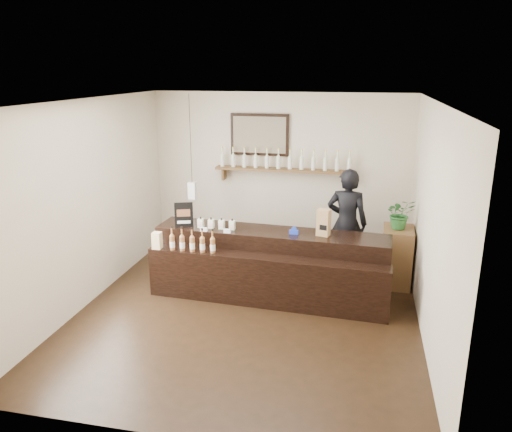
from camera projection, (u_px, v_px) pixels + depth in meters
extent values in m
plane|color=black|center=(248.00, 311.00, 6.80)|extent=(5.00, 5.00, 0.00)
plane|color=beige|center=(279.00, 174.00, 8.74)|extent=(4.50, 0.00, 4.50)
plane|color=beige|center=(178.00, 296.00, 4.05)|extent=(4.50, 0.00, 4.50)
plane|color=beige|center=(88.00, 203.00, 6.85)|extent=(0.00, 5.00, 5.00)
plane|color=beige|center=(431.00, 224.00, 5.95)|extent=(0.00, 5.00, 5.00)
plane|color=white|center=(247.00, 101.00, 6.00)|extent=(5.00, 5.00, 0.00)
cube|color=brown|center=(284.00, 170.00, 8.57)|extent=(2.40, 0.25, 0.04)
cube|color=brown|center=(224.00, 174.00, 8.85)|extent=(0.04, 0.20, 0.20)
cube|color=brown|center=(347.00, 179.00, 8.42)|extent=(0.04, 0.20, 0.20)
cube|color=black|center=(260.00, 135.00, 8.59)|extent=(1.02, 0.04, 0.72)
cube|color=#41392A|center=(259.00, 135.00, 8.56)|extent=(0.92, 0.01, 0.62)
cube|color=white|center=(192.00, 190.00, 8.20)|extent=(0.12, 0.12, 0.28)
cylinder|color=black|center=(190.00, 139.00, 7.96)|extent=(0.01, 0.01, 1.41)
cylinder|color=#E3F1CA|center=(222.00, 161.00, 8.75)|extent=(0.07, 0.07, 0.20)
cone|color=#E3F1CA|center=(222.00, 153.00, 8.72)|extent=(0.07, 0.07, 0.05)
cylinder|color=#E3F1CA|center=(222.00, 150.00, 8.70)|extent=(0.02, 0.02, 0.07)
cylinder|color=yellow|center=(222.00, 147.00, 8.69)|extent=(0.03, 0.03, 0.02)
cylinder|color=white|center=(222.00, 162.00, 8.76)|extent=(0.07, 0.07, 0.09)
cylinder|color=#E3F1CA|center=(233.00, 161.00, 8.71)|extent=(0.07, 0.07, 0.20)
cone|color=#E3F1CA|center=(233.00, 154.00, 8.68)|extent=(0.07, 0.07, 0.05)
cylinder|color=#E3F1CA|center=(233.00, 150.00, 8.66)|extent=(0.02, 0.02, 0.07)
cylinder|color=yellow|center=(233.00, 148.00, 8.65)|extent=(0.03, 0.03, 0.02)
cylinder|color=white|center=(233.00, 162.00, 8.72)|extent=(0.07, 0.07, 0.09)
cylinder|color=#E3F1CA|center=(244.00, 161.00, 8.67)|extent=(0.07, 0.07, 0.20)
cone|color=#E3F1CA|center=(244.00, 154.00, 8.64)|extent=(0.07, 0.07, 0.05)
cylinder|color=#E3F1CA|center=(244.00, 151.00, 8.62)|extent=(0.02, 0.02, 0.07)
cylinder|color=yellow|center=(244.00, 148.00, 8.61)|extent=(0.03, 0.03, 0.02)
cylinder|color=white|center=(244.00, 163.00, 8.68)|extent=(0.07, 0.07, 0.09)
cylinder|color=#E3F1CA|center=(256.00, 162.00, 8.63)|extent=(0.07, 0.07, 0.20)
cone|color=#E3F1CA|center=(256.00, 155.00, 8.60)|extent=(0.07, 0.07, 0.05)
cylinder|color=#E3F1CA|center=(256.00, 151.00, 8.58)|extent=(0.02, 0.02, 0.07)
cylinder|color=yellow|center=(256.00, 148.00, 8.57)|extent=(0.03, 0.03, 0.02)
cylinder|color=white|center=(256.00, 163.00, 8.64)|extent=(0.07, 0.07, 0.09)
cylinder|color=#E3F1CA|center=(267.00, 162.00, 8.59)|extent=(0.07, 0.07, 0.20)
cone|color=#E3F1CA|center=(267.00, 155.00, 8.56)|extent=(0.07, 0.07, 0.05)
cylinder|color=#E3F1CA|center=(267.00, 151.00, 8.54)|extent=(0.02, 0.02, 0.07)
cylinder|color=yellow|center=(267.00, 149.00, 8.53)|extent=(0.03, 0.03, 0.02)
cylinder|color=white|center=(267.00, 163.00, 8.60)|extent=(0.07, 0.07, 0.09)
cylinder|color=#E3F1CA|center=(278.00, 163.00, 8.55)|extent=(0.07, 0.07, 0.20)
cone|color=#E3F1CA|center=(278.00, 155.00, 8.52)|extent=(0.07, 0.07, 0.05)
cylinder|color=#E3F1CA|center=(278.00, 152.00, 8.50)|extent=(0.02, 0.02, 0.07)
cylinder|color=yellow|center=(279.00, 149.00, 8.49)|extent=(0.03, 0.03, 0.02)
cylinder|color=white|center=(278.00, 164.00, 8.56)|extent=(0.07, 0.07, 0.09)
cylinder|color=#E3F1CA|center=(290.00, 163.00, 8.51)|extent=(0.07, 0.07, 0.20)
cone|color=#E3F1CA|center=(290.00, 156.00, 8.48)|extent=(0.07, 0.07, 0.05)
cylinder|color=#E3F1CA|center=(290.00, 152.00, 8.46)|extent=(0.02, 0.02, 0.07)
cylinder|color=yellow|center=(290.00, 150.00, 8.45)|extent=(0.03, 0.03, 0.02)
cylinder|color=white|center=(290.00, 164.00, 8.52)|extent=(0.07, 0.07, 0.09)
cylinder|color=#E3F1CA|center=(302.00, 164.00, 8.47)|extent=(0.07, 0.07, 0.20)
cone|color=#E3F1CA|center=(302.00, 156.00, 8.44)|extent=(0.07, 0.07, 0.05)
cylinder|color=#E3F1CA|center=(302.00, 153.00, 8.42)|extent=(0.02, 0.02, 0.07)
cylinder|color=yellow|center=(302.00, 150.00, 8.41)|extent=(0.03, 0.03, 0.02)
cylinder|color=white|center=(302.00, 165.00, 8.48)|extent=(0.07, 0.07, 0.09)
cylinder|color=#E3F1CA|center=(313.00, 164.00, 8.43)|extent=(0.07, 0.07, 0.20)
cone|color=#E3F1CA|center=(314.00, 157.00, 8.40)|extent=(0.07, 0.07, 0.05)
cylinder|color=#E3F1CA|center=(314.00, 153.00, 8.38)|extent=(0.02, 0.02, 0.07)
cylinder|color=yellow|center=(314.00, 150.00, 8.37)|extent=(0.03, 0.03, 0.02)
cylinder|color=white|center=(313.00, 165.00, 8.44)|extent=(0.07, 0.07, 0.09)
cylinder|color=#E3F1CA|center=(325.00, 165.00, 8.39)|extent=(0.07, 0.07, 0.20)
cone|color=#E3F1CA|center=(325.00, 157.00, 8.36)|extent=(0.07, 0.07, 0.05)
cylinder|color=#E3F1CA|center=(326.00, 153.00, 8.34)|extent=(0.02, 0.02, 0.07)
cylinder|color=yellow|center=(326.00, 151.00, 8.33)|extent=(0.03, 0.03, 0.02)
cylinder|color=white|center=(325.00, 166.00, 8.40)|extent=(0.07, 0.07, 0.09)
cylinder|color=#E3F1CA|center=(337.00, 165.00, 8.35)|extent=(0.07, 0.07, 0.20)
cone|color=#E3F1CA|center=(337.00, 157.00, 8.32)|extent=(0.07, 0.07, 0.05)
cylinder|color=#E3F1CA|center=(338.00, 154.00, 8.30)|extent=(0.02, 0.02, 0.07)
cylinder|color=yellow|center=(338.00, 151.00, 8.29)|extent=(0.03, 0.03, 0.02)
cylinder|color=white|center=(337.00, 166.00, 8.36)|extent=(0.07, 0.07, 0.09)
cylinder|color=#E3F1CA|center=(349.00, 165.00, 8.31)|extent=(0.07, 0.07, 0.20)
cone|color=#E3F1CA|center=(350.00, 158.00, 8.28)|extent=(0.07, 0.07, 0.05)
cylinder|color=#E3F1CA|center=(350.00, 154.00, 8.26)|extent=(0.02, 0.02, 0.07)
cylinder|color=yellow|center=(350.00, 152.00, 8.25)|extent=(0.03, 0.03, 0.02)
cylinder|color=white|center=(349.00, 167.00, 8.32)|extent=(0.07, 0.07, 0.09)
cube|color=black|center=(271.00, 261.00, 7.28)|extent=(3.40, 0.78, 0.94)
cube|color=black|center=(265.00, 281.00, 6.89)|extent=(3.38, 0.48, 0.71)
cube|color=white|center=(204.00, 229.00, 7.12)|extent=(0.10, 0.04, 0.05)
cube|color=white|center=(227.00, 231.00, 7.05)|extent=(0.10, 0.04, 0.05)
cube|color=#DFC188|center=(157.00, 244.00, 7.09)|extent=(0.12, 0.12, 0.12)
cube|color=#DFC188|center=(157.00, 236.00, 7.05)|extent=(0.12, 0.12, 0.12)
cube|color=#E3F1CA|center=(201.00, 223.00, 7.29)|extent=(0.08, 0.08, 0.13)
cube|color=#F7C0C3|center=(200.00, 224.00, 7.25)|extent=(0.07, 0.00, 0.06)
cylinder|color=black|center=(201.00, 218.00, 7.27)|extent=(0.02, 0.02, 0.03)
cube|color=#E3F1CA|center=(211.00, 224.00, 7.26)|extent=(0.08, 0.08, 0.13)
cube|color=#F7C0C3|center=(210.00, 225.00, 7.22)|extent=(0.07, 0.00, 0.06)
cylinder|color=black|center=(211.00, 219.00, 7.23)|extent=(0.02, 0.02, 0.03)
cube|color=#E3F1CA|center=(222.00, 224.00, 7.23)|extent=(0.08, 0.08, 0.13)
cube|color=#F7C0C3|center=(221.00, 225.00, 7.18)|extent=(0.07, 0.00, 0.06)
cylinder|color=black|center=(222.00, 219.00, 7.20)|extent=(0.02, 0.02, 0.03)
cube|color=#E3F1CA|center=(232.00, 225.00, 7.19)|extent=(0.08, 0.08, 0.13)
cube|color=#F7C0C3|center=(231.00, 226.00, 7.15)|extent=(0.07, 0.00, 0.06)
cylinder|color=black|center=(232.00, 220.00, 7.17)|extent=(0.02, 0.02, 0.03)
cylinder|color=#925D31|center=(172.00, 243.00, 7.03)|extent=(0.07, 0.07, 0.20)
cone|color=#925D31|center=(172.00, 234.00, 7.00)|extent=(0.07, 0.07, 0.05)
cylinder|color=#925D31|center=(172.00, 230.00, 6.98)|extent=(0.02, 0.02, 0.07)
cylinder|color=black|center=(171.00, 227.00, 6.96)|extent=(0.03, 0.03, 0.02)
cylinder|color=white|center=(172.00, 244.00, 7.04)|extent=(0.07, 0.07, 0.09)
cylinder|color=#925D31|center=(182.00, 244.00, 7.00)|extent=(0.07, 0.07, 0.20)
cone|color=#925D31|center=(182.00, 235.00, 6.97)|extent=(0.07, 0.07, 0.05)
cylinder|color=#925D31|center=(182.00, 231.00, 6.95)|extent=(0.02, 0.02, 0.07)
cylinder|color=black|center=(182.00, 228.00, 6.94)|extent=(0.03, 0.03, 0.02)
cylinder|color=white|center=(182.00, 245.00, 7.01)|extent=(0.07, 0.07, 0.09)
cylinder|color=#925D31|center=(192.00, 244.00, 6.97)|extent=(0.07, 0.07, 0.20)
cone|color=#925D31|center=(192.00, 236.00, 6.94)|extent=(0.07, 0.07, 0.05)
cylinder|color=#925D31|center=(192.00, 232.00, 6.92)|extent=(0.02, 0.02, 0.07)
cylinder|color=black|center=(192.00, 228.00, 6.91)|extent=(0.03, 0.03, 0.02)
cylinder|color=white|center=(192.00, 246.00, 6.98)|extent=(0.07, 0.07, 0.09)
cylinder|color=#925D31|center=(202.00, 245.00, 6.94)|extent=(0.07, 0.07, 0.20)
cone|color=#925D31|center=(202.00, 236.00, 6.91)|extent=(0.07, 0.07, 0.05)
cylinder|color=#925D31|center=(202.00, 232.00, 6.89)|extent=(0.02, 0.02, 0.07)
cylinder|color=black|center=(202.00, 229.00, 6.88)|extent=(0.03, 0.03, 0.02)
cylinder|color=white|center=(203.00, 246.00, 6.95)|extent=(0.07, 0.07, 0.09)
cylinder|color=#925D31|center=(213.00, 246.00, 6.91)|extent=(0.07, 0.07, 0.20)
cone|color=#925D31|center=(212.00, 237.00, 6.88)|extent=(0.07, 0.07, 0.05)
cylinder|color=#925D31|center=(212.00, 233.00, 6.86)|extent=(0.02, 0.02, 0.07)
cylinder|color=black|center=(212.00, 230.00, 6.85)|extent=(0.03, 0.03, 0.02)
cylinder|color=white|center=(213.00, 247.00, 6.92)|extent=(0.07, 0.07, 0.09)
cube|color=black|center=(184.00, 215.00, 7.26)|extent=(0.26, 0.11, 0.37)
cube|color=brown|center=(183.00, 213.00, 7.24)|extent=(0.18, 0.07, 0.11)
cube|color=white|center=(184.00, 222.00, 7.28)|extent=(0.18, 0.07, 0.04)
cube|color=#977A49|center=(324.00, 223.00, 6.90)|extent=(0.20, 0.17, 0.38)
cube|color=black|center=(323.00, 228.00, 6.85)|extent=(0.10, 0.03, 0.08)
cube|color=#1B38C2|center=(294.00, 232.00, 7.00)|extent=(0.13, 0.06, 0.06)
cylinder|color=#1B38C2|center=(294.00, 229.00, 6.98)|extent=(0.07, 0.03, 0.07)
cube|color=brown|center=(397.00, 257.00, 7.54)|extent=(0.47, 0.63, 0.89)
imported|color=#276129|center=(400.00, 214.00, 7.34)|extent=(0.49, 0.45, 0.46)
imported|color=black|center=(347.00, 216.00, 7.72)|extent=(0.76, 0.55, 1.96)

